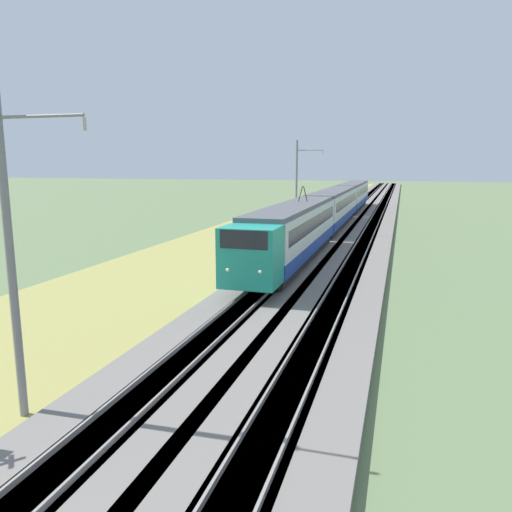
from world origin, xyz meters
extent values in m
cube|color=slate|center=(50.00, 0.00, 0.15)|extent=(240.00, 4.40, 0.30)
cube|color=slate|center=(50.00, -3.91, 0.15)|extent=(240.00, 4.40, 0.30)
cube|color=#4C4238|center=(50.00, 0.00, 0.15)|extent=(240.00, 1.57, 0.30)
cube|color=gray|center=(50.00, 0.53, 0.38)|extent=(240.00, 0.07, 0.15)
cube|color=gray|center=(50.00, -0.53, 0.38)|extent=(240.00, 0.07, 0.15)
cube|color=#4C4238|center=(50.00, -3.91, 0.15)|extent=(240.00, 1.57, 0.30)
cube|color=gray|center=(50.00, -3.37, 0.38)|extent=(240.00, 0.07, 0.15)
cube|color=gray|center=(50.00, -4.44, 0.38)|extent=(240.00, 0.07, 0.15)
cube|color=#99934C|center=(50.00, 5.90, 0.06)|extent=(240.00, 13.32, 0.12)
cube|color=teal|center=(18.58, 0.00, 2.42)|extent=(2.28, 2.71, 2.85)
cube|color=black|center=(18.24, 0.00, 3.38)|extent=(1.64, 2.26, 0.85)
sphere|color=#F2EAC6|center=(17.49, 0.78, 1.95)|extent=(0.20, 0.20, 0.20)
sphere|color=#F2EAC6|center=(17.49, -0.78, 1.95)|extent=(0.20, 0.20, 0.20)
cube|color=navy|center=(28.63, 0.00, 1.40)|extent=(17.81, 2.82, 0.80)
cube|color=silver|center=(28.63, 0.00, 2.82)|extent=(17.81, 2.82, 2.05)
cube|color=black|center=(28.63, 0.00, 2.99)|extent=(16.39, 2.84, 0.86)
cube|color=#515156|center=(28.63, 0.00, 3.97)|extent=(17.81, 2.60, 0.25)
cube|color=black|center=(28.63, 0.00, 0.72)|extent=(16.92, 2.40, 0.55)
cylinder|color=black|center=(21.52, 0.53, 0.88)|extent=(0.86, 0.12, 0.86)
cylinder|color=black|center=(21.52, -0.53, 0.88)|extent=(0.86, 0.12, 0.86)
cube|color=navy|center=(48.18, 0.00, 1.40)|extent=(20.09, 2.82, 0.80)
cube|color=silver|center=(48.18, 0.00, 2.82)|extent=(20.09, 2.82, 2.05)
cube|color=black|center=(48.18, 0.00, 2.99)|extent=(18.49, 2.84, 0.86)
cube|color=#515156|center=(48.18, 0.00, 3.97)|extent=(20.09, 2.60, 0.25)
cube|color=black|center=(48.18, 0.00, 0.72)|extent=(19.09, 2.40, 0.55)
cube|color=navy|center=(68.88, 0.00, 1.40)|extent=(20.09, 2.82, 0.80)
cube|color=silver|center=(68.88, 0.00, 2.82)|extent=(20.09, 2.82, 2.05)
cube|color=black|center=(68.88, 0.00, 2.99)|extent=(18.49, 2.84, 0.86)
cube|color=#515156|center=(68.88, 0.00, 3.97)|extent=(20.09, 2.60, 0.25)
cube|color=black|center=(68.88, 0.00, 0.72)|extent=(19.09, 2.40, 0.55)
cylinder|color=black|center=(31.30, 0.17, 4.65)|extent=(0.06, 0.33, 1.08)
cylinder|color=black|center=(31.30, -0.17, 4.65)|extent=(0.06, 0.33, 1.08)
cube|color=black|center=(21.52, 0.00, 0.00)|extent=(0.10, 0.10, 0.00)
cylinder|color=slate|center=(6.46, 2.68, 4.37)|extent=(0.22, 0.22, 8.74)
cylinder|color=slate|center=(6.46, 1.48, 7.84)|extent=(0.08, 2.40, 0.08)
cylinder|color=#B2ADA8|center=(6.46, 0.28, 7.64)|extent=(0.10, 0.10, 0.30)
cylinder|color=slate|center=(41.90, 2.68, 4.42)|extent=(0.22, 0.22, 8.84)
cylinder|color=slate|center=(41.90, 1.48, 7.94)|extent=(0.08, 2.40, 0.08)
cylinder|color=#B2ADA8|center=(41.90, 0.28, 7.74)|extent=(0.10, 0.10, 0.30)
camera|label=1|loc=(-3.67, -6.75, 6.75)|focal=35.00mm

